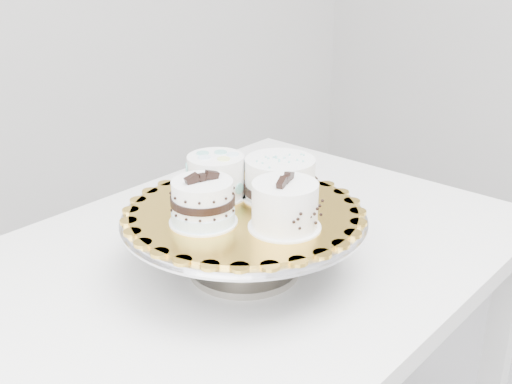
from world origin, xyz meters
TOP-DOWN VIEW (x-y plane):
  - table at (-0.05, 0.16)m, footprint 1.25×0.96m
  - cake_stand at (-0.05, 0.10)m, footprint 0.40×0.40m
  - cake_board at (-0.05, 0.10)m, footprint 0.47×0.47m
  - cake_swirl at (-0.04, 0.01)m, footprint 0.14×0.14m
  - cake_banded at (-0.13, 0.10)m, footprint 0.11×0.11m
  - cake_dots at (-0.05, 0.18)m, footprint 0.12×0.12m
  - cake_ribbon at (0.03, 0.11)m, footprint 0.14×0.13m

SIDE VIEW (x-z plane):
  - table at x=-0.05m, z-range 0.29..1.04m
  - cake_stand at x=-0.05m, z-range 0.77..0.88m
  - cake_board at x=-0.05m, z-range 0.86..0.86m
  - cake_ribbon at x=0.03m, z-range 0.86..0.93m
  - cake_banded at x=-0.13m, z-range 0.85..0.94m
  - cake_swirl at x=-0.04m, z-range 0.85..0.94m
  - cake_dots at x=-0.05m, z-range 0.86..0.93m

